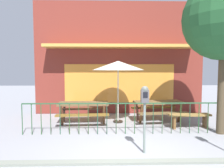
% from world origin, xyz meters
% --- Properties ---
extents(ground, '(40.00, 40.00, 0.00)m').
position_xyz_m(ground, '(0.00, 0.00, 0.00)').
color(ground, gray).
extents(pub_storefront, '(7.47, 1.32, 4.95)m').
position_xyz_m(pub_storefront, '(0.00, 4.80, 2.47)').
color(pub_storefront, '#39151D').
rests_on(pub_storefront, ground).
extents(patio_fence_front, '(6.30, 0.04, 0.97)m').
position_xyz_m(patio_fence_front, '(0.00, 1.62, 0.66)').
color(patio_fence_front, '#254D2D').
rests_on(patio_fence_front, ground).
extents(picnic_table_left, '(1.86, 1.44, 0.79)m').
position_xyz_m(picnic_table_left, '(-1.42, 2.86, 0.61)').
color(picnic_table_left, brown).
rests_on(picnic_table_left, ground).
extents(picnic_table_right, '(1.93, 1.54, 0.79)m').
position_xyz_m(picnic_table_right, '(1.38, 3.07, 0.61)').
color(picnic_table_right, brown).
rests_on(picnic_table_right, ground).
extents(patio_umbrella, '(1.91, 1.91, 2.29)m').
position_xyz_m(patio_umbrella, '(-0.15, 3.02, 2.11)').
color(patio_umbrella, black).
rests_on(patio_umbrella, ground).
extents(patio_bench, '(1.42, 0.40, 0.48)m').
position_xyz_m(patio_bench, '(2.23, 2.20, 0.35)').
color(patio_bench, olive).
rests_on(patio_bench, ground).
extents(parking_meter_near, '(0.18, 0.17, 1.60)m').
position_xyz_m(parking_meter_near, '(0.32, 0.16, 1.24)').
color(parking_meter_near, slate).
rests_on(parking_meter_near, ground).
extents(street_tree, '(2.46, 2.46, 4.72)m').
position_xyz_m(street_tree, '(2.94, 1.58, 3.46)').
color(street_tree, '#473A28').
rests_on(street_tree, ground).
extents(curb_edge, '(10.46, 0.20, 0.11)m').
position_xyz_m(curb_edge, '(0.00, -0.37, 0.00)').
color(curb_edge, gray).
rests_on(curb_edge, ground).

